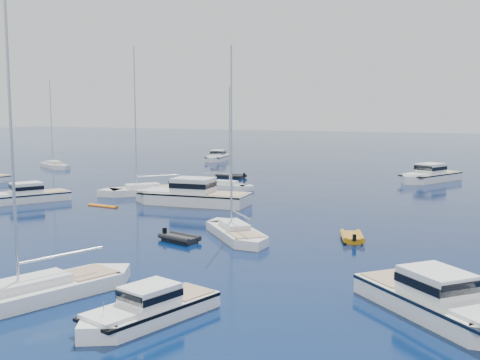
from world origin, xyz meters
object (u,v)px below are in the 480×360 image
(motor_cruiser_near, at_px, (148,321))
(motor_cruiser_right, at_px, (439,316))
(tender_yellow, at_px, (352,240))
(sailboat_fore, at_px, (41,298))

(motor_cruiser_near, height_order, motor_cruiser_right, motor_cruiser_right)
(motor_cruiser_near, distance_m, tender_yellow, 19.55)
(motor_cruiser_near, height_order, sailboat_fore, sailboat_fore)
(sailboat_fore, height_order, tender_yellow, sailboat_fore)
(sailboat_fore, bearing_deg, tender_yellow, -100.33)
(sailboat_fore, relative_size, tender_yellow, 5.05)
(motor_cruiser_near, height_order, tender_yellow, motor_cruiser_near)
(motor_cruiser_right, bearing_deg, tender_yellow, -109.31)
(tender_yellow, bearing_deg, sailboat_fore, -138.51)
(motor_cruiser_right, relative_size, sailboat_fore, 0.61)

